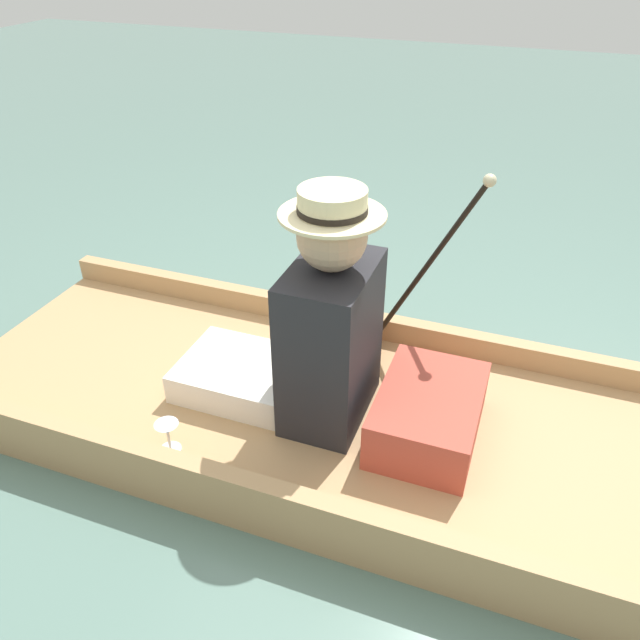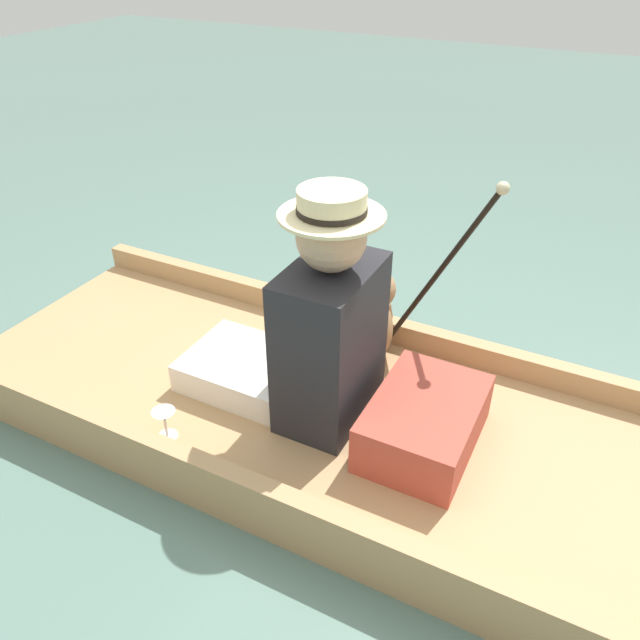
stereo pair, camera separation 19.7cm
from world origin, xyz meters
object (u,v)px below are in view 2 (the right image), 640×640
at_px(wine_glass, 164,418).
at_px(walking_cane, 447,261).
at_px(teddy_bear, 374,318).
at_px(seated_person, 312,332).

xyz_separation_m(wine_glass, walking_cane, (0.79, -0.65, 0.36)).
bearing_deg(wine_glass, walking_cane, -39.65).
distance_m(teddy_bear, wine_glass, 0.83).
relative_size(teddy_bear, wine_glass, 3.54).
relative_size(wine_glass, walking_cane, 0.15).
distance_m(seated_person, wine_glass, 0.55).
relative_size(seated_person, teddy_bear, 2.03).
distance_m(seated_person, teddy_bear, 0.37).
relative_size(seated_person, wine_glass, 7.19).
bearing_deg(teddy_bear, seated_person, 167.48).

